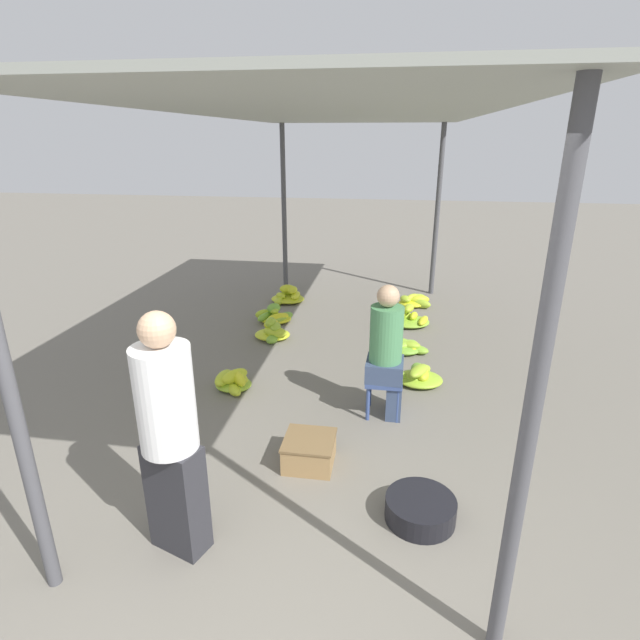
{
  "coord_description": "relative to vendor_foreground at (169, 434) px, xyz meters",
  "views": [
    {
      "loc": [
        0.65,
        -1.68,
        2.49
      ],
      "look_at": [
        0.0,
        2.47,
        0.94
      ],
      "focal_mm": 28.0,
      "sensor_mm": 36.0,
      "label": 1
    }
  ],
  "objects": [
    {
      "name": "banana_pile_left_0",
      "position": [
        -0.35,
        2.12,
        -0.74
      ],
      "size": [
        0.41,
        0.53,
        0.22
      ],
      "color": "#BACF2B",
      "rests_on": "ground"
    },
    {
      "name": "canopy_post_back_right",
      "position": [
        1.88,
        5.9,
        0.52
      ],
      "size": [
        0.08,
        0.08,
        2.7
      ],
      "primitive_type": "cylinder",
      "color": "#4C4C51",
      "rests_on": "ground"
    },
    {
      "name": "banana_pile_right_1",
      "position": [
        1.59,
        5.16,
        -0.75
      ],
      "size": [
        0.53,
        0.44,
        0.19
      ],
      "color": "#A0C42F",
      "rests_on": "ground"
    },
    {
      "name": "vendor_foreground",
      "position": [
        0.0,
        0.0,
        0.0
      ],
      "size": [
        0.43,
        0.43,
        1.6
      ],
      "color": "#2D2D33",
      "rests_on": "ground"
    },
    {
      "name": "canopy_post_front_right",
      "position": [
        1.88,
        -0.39,
        0.52
      ],
      "size": [
        0.08,
        0.08,
        2.7
      ],
      "primitive_type": "cylinder",
      "color": "#4C4C51",
      "rests_on": "ground"
    },
    {
      "name": "banana_pile_right_2",
      "position": [
        1.45,
        3.35,
        -0.76
      ],
      "size": [
        0.54,
        0.41,
        0.17
      ],
      "color": "yellow",
      "rests_on": "ground"
    },
    {
      "name": "banana_pile_left_1",
      "position": [
        -0.26,
        3.49,
        -0.73
      ],
      "size": [
        0.48,
        0.49,
        0.3
      ],
      "color": "#7FB735",
      "rests_on": "ground"
    },
    {
      "name": "banana_pile_right_0",
      "position": [
        1.57,
        2.53,
        -0.74
      ],
      "size": [
        0.6,
        0.45,
        0.22
      ],
      "color": "#A2C52F",
      "rests_on": "ground"
    },
    {
      "name": "banana_pile_left_2",
      "position": [
        -0.39,
        4.12,
        -0.74
      ],
      "size": [
        0.56,
        0.45,
        0.27
      ],
      "color": "#7BB636",
      "rests_on": "ground"
    },
    {
      "name": "basin_black",
      "position": [
        1.53,
        0.47,
        -0.75
      ],
      "size": [
        0.49,
        0.49,
        0.16
      ],
      "color": "black",
      "rests_on": "ground"
    },
    {
      "name": "banana_pile_right_3",
      "position": [
        1.48,
        4.32,
        -0.74
      ],
      "size": [
        0.59,
        0.51,
        0.3
      ],
      "color": "#BBCF2B",
      "rests_on": "ground"
    },
    {
      "name": "vendor_seated",
      "position": [
        1.24,
        1.85,
        -0.17
      ],
      "size": [
        0.35,
        0.35,
        1.28
      ],
      "color": "#384766",
      "rests_on": "ground"
    },
    {
      "name": "canopy_tarp",
      "position": [
        0.63,
        2.75,
        1.88
      ],
      "size": [
        2.91,
        6.7,
        0.04
      ],
      "primitive_type": "cube",
      "color": "#9EA399",
      "rests_on": "canopy_post_front_left"
    },
    {
      "name": "stool",
      "position": [
        1.22,
        1.84,
        -0.53
      ],
      "size": [
        0.34,
        0.34,
        0.38
      ],
      "color": "#384C84",
      "rests_on": "ground"
    },
    {
      "name": "banana_pile_left_3",
      "position": [
        -0.4,
        5.06,
        -0.74
      ],
      "size": [
        0.53,
        0.53,
        0.28
      ],
      "color": "yellow",
      "rests_on": "ground"
    },
    {
      "name": "canopy_post_front_left",
      "position": [
        -0.63,
        -0.39,
        0.52
      ],
      "size": [
        0.08,
        0.08,
        2.7
      ],
      "primitive_type": "cylinder",
      "color": "#4C4C51",
      "rests_on": "ground"
    },
    {
      "name": "canopy_post_back_left",
      "position": [
        -0.63,
        5.9,
        0.52
      ],
      "size": [
        0.08,
        0.08,
        2.7
      ],
      "primitive_type": "cylinder",
      "color": "#4C4C51",
      "rests_on": "ground"
    },
    {
      "name": "crate_near",
      "position": [
        0.67,
        0.97,
        -0.72
      ],
      "size": [
        0.4,
        0.4,
        0.23
      ],
      "color": "#9E7A4C",
      "rests_on": "ground"
    }
  ]
}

